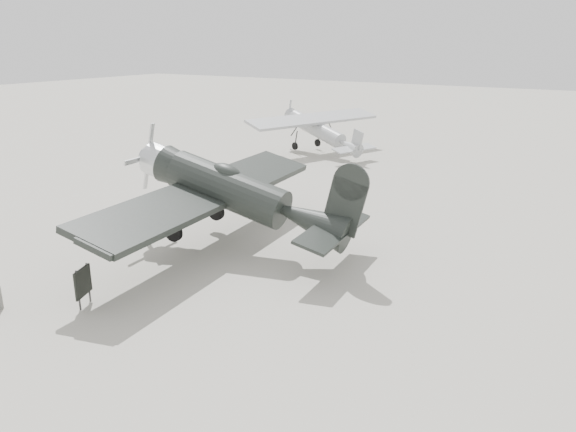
# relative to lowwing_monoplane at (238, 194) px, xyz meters

# --- Properties ---
(ground) EXTENTS (160.00, 160.00, 0.00)m
(ground) POSITION_rel_lowwing_monoplane_xyz_m (1.14, -1.89, -2.10)
(ground) COLOR gray
(ground) RESTS_ON ground
(lowwing_monoplane) EXTENTS (8.81, 12.34, 3.97)m
(lowwing_monoplane) POSITION_rel_lowwing_monoplane_xyz_m (0.00, 0.00, 0.00)
(lowwing_monoplane) COLOR black
(lowwing_monoplane) RESTS_ON ground
(highwing_monoplane) EXTENTS (7.29, 10.05, 2.89)m
(highwing_monoplane) POSITION_rel_lowwing_monoplane_xyz_m (-5.91, 17.13, -0.30)
(highwing_monoplane) COLOR #ADB0B2
(highwing_monoplane) RESTS_ON ground
(sign_board) EXTENTS (0.35, 0.80, 1.20)m
(sign_board) POSITION_rel_lowwing_monoplane_xyz_m (-1.11, -6.03, -1.38)
(sign_board) COLOR #333333
(sign_board) RESTS_ON ground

